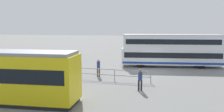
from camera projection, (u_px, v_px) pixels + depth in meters
ground_plane at (152, 72)px, 27.43m from camera, size 160.00×160.00×0.00m
double_decker_bus at (171, 50)px, 30.50m from camera, size 11.86×3.04×3.86m
pedestrian_near_railing at (98, 66)px, 24.93m from camera, size 0.42×0.42×1.76m
pedestrian_crossing at (140, 78)px, 19.63m from camera, size 0.42×0.42×1.71m
pedestrian_railing at (114, 73)px, 22.99m from camera, size 6.56×0.90×1.08m
info_sign at (52, 63)px, 22.80m from camera, size 0.95×0.14×2.50m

